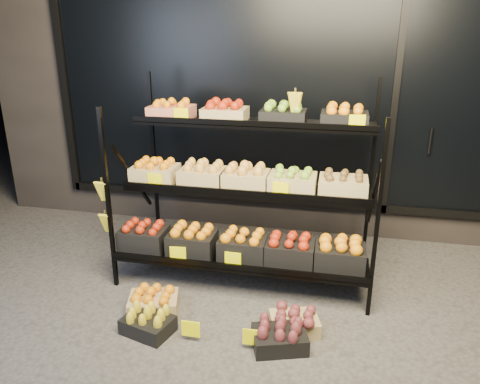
% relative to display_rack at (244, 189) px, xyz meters
% --- Properties ---
extents(ground, '(24.00, 24.00, 0.00)m').
position_rel_display_rack_xyz_m(ground, '(0.01, -0.60, -0.79)').
color(ground, '#514F4C').
rests_on(ground, ground).
extents(building, '(6.00, 2.08, 3.50)m').
position_rel_display_rack_xyz_m(building, '(0.02, 1.99, 0.96)').
color(building, '#2D2826').
rests_on(building, ground).
extents(display_rack, '(2.18, 1.02, 1.67)m').
position_rel_display_rack_xyz_m(display_rack, '(0.00, 0.00, 0.00)').
color(display_rack, black).
rests_on(display_rack, ground).
extents(tag_floor_a, '(0.13, 0.01, 0.12)m').
position_rel_display_rack_xyz_m(tag_floor_a, '(-0.17, -1.00, -0.73)').
color(tag_floor_a, '#F4F100').
rests_on(tag_floor_a, ground).
extents(tag_floor_b, '(0.13, 0.01, 0.12)m').
position_rel_display_rack_xyz_m(tag_floor_b, '(0.26, -1.00, -0.73)').
color(tag_floor_b, '#F4F100').
rests_on(tag_floor_b, ground).
extents(floor_crate_left, '(0.42, 0.36, 0.19)m').
position_rel_display_rack_xyz_m(floor_crate_left, '(-0.56, -0.72, -0.70)').
color(floor_crate_left, tan).
rests_on(floor_crate_left, ground).
extents(floor_crate_midleft, '(0.39, 0.33, 0.18)m').
position_rel_display_rack_xyz_m(floor_crate_midleft, '(-0.50, -0.97, -0.70)').
color(floor_crate_midleft, black).
rests_on(floor_crate_midleft, ground).
extents(floor_crate_midright, '(0.39, 0.33, 0.18)m').
position_rel_display_rack_xyz_m(floor_crate_midright, '(0.52, -0.73, -0.70)').
color(floor_crate_midright, tan).
rests_on(floor_crate_midright, ground).
extents(floor_crate_right, '(0.42, 0.36, 0.19)m').
position_rel_display_rack_xyz_m(floor_crate_right, '(0.44, -0.93, -0.70)').
color(floor_crate_right, black).
rests_on(floor_crate_right, ground).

